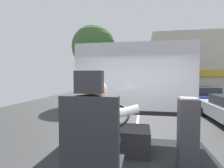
{
  "coord_description": "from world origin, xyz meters",
  "views": [
    {
      "loc": [
        0.18,
        -1.82,
        2.06
      ],
      "look_at": [
        -0.46,
        1.73,
        1.89
      ],
      "focal_mm": 27.01,
      "sensor_mm": 36.0,
      "label": 1
    }
  ],
  "objects_px": {
    "steering_console": "(116,138)",
    "parked_car_charcoal": "(174,86)",
    "driver_seat": "(93,157)",
    "fare_box": "(188,134)",
    "bus_driver": "(97,133)",
    "parked_car_blue": "(201,96)",
    "parked_car_black": "(180,90)"
  },
  "relations": [
    {
      "from": "steering_console",
      "to": "parked_car_charcoal",
      "type": "xyz_separation_m",
      "value": [
        4.66,
        21.24,
        -0.38
      ]
    },
    {
      "from": "driver_seat",
      "to": "fare_box",
      "type": "relative_size",
      "value": 1.34
    },
    {
      "from": "driver_seat",
      "to": "bus_driver",
      "type": "relative_size",
      "value": 1.63
    },
    {
      "from": "parked_car_blue",
      "to": "parked_car_charcoal",
      "type": "relative_size",
      "value": 1.06
    },
    {
      "from": "bus_driver",
      "to": "fare_box",
      "type": "bearing_deg",
      "value": 39.79
    },
    {
      "from": "parked_car_blue",
      "to": "parked_car_black",
      "type": "bearing_deg",
      "value": 90.37
    },
    {
      "from": "driver_seat",
      "to": "bus_driver",
      "type": "xyz_separation_m",
      "value": [
        0.0,
        0.12,
        0.18
      ]
    },
    {
      "from": "bus_driver",
      "to": "fare_box",
      "type": "xyz_separation_m",
      "value": [
        1.02,
        0.85,
        -0.24
      ]
    },
    {
      "from": "driver_seat",
      "to": "parked_car_black",
      "type": "relative_size",
      "value": 0.31
    },
    {
      "from": "parked_car_blue",
      "to": "fare_box",
      "type": "bearing_deg",
      "value": -108.74
    },
    {
      "from": "parked_car_black",
      "to": "parked_car_charcoal",
      "type": "relative_size",
      "value": 1.02
    },
    {
      "from": "steering_console",
      "to": "fare_box",
      "type": "height_order",
      "value": "fare_box"
    },
    {
      "from": "steering_console",
      "to": "parked_car_blue",
      "type": "bearing_deg",
      "value": 65.37
    },
    {
      "from": "steering_console",
      "to": "bus_driver",
      "type": "bearing_deg",
      "value": -90.0
    },
    {
      "from": "parked_car_black",
      "to": "parked_car_charcoal",
      "type": "bearing_deg",
      "value": 86.87
    },
    {
      "from": "fare_box",
      "to": "parked_car_black",
      "type": "distance_m",
      "value": 16.71
    },
    {
      "from": "driver_seat",
      "to": "parked_car_charcoal",
      "type": "bearing_deg",
      "value": 78.34
    },
    {
      "from": "bus_driver",
      "to": "parked_car_charcoal",
      "type": "relative_size",
      "value": 0.2
    },
    {
      "from": "parked_car_blue",
      "to": "parked_car_charcoal",
      "type": "distance_m",
      "value": 11.62
    },
    {
      "from": "driver_seat",
      "to": "parked_car_charcoal",
      "type": "relative_size",
      "value": 0.32
    },
    {
      "from": "steering_console",
      "to": "parked_car_blue",
      "type": "relative_size",
      "value": 0.25
    },
    {
      "from": "steering_console",
      "to": "parked_car_blue",
      "type": "xyz_separation_m",
      "value": [
        4.41,
        9.62,
        -0.33
      ]
    },
    {
      "from": "fare_box",
      "to": "driver_seat",
      "type": "bearing_deg",
      "value": -136.33
    },
    {
      "from": "steering_console",
      "to": "parked_car_black",
      "type": "distance_m",
      "value": 16.58
    },
    {
      "from": "driver_seat",
      "to": "steering_console",
      "type": "height_order",
      "value": "driver_seat"
    },
    {
      "from": "steering_console",
      "to": "parked_car_black",
      "type": "bearing_deg",
      "value": 74.7
    },
    {
      "from": "steering_console",
      "to": "driver_seat",
      "type": "bearing_deg",
      "value": -90.0
    },
    {
      "from": "bus_driver",
      "to": "parked_car_blue",
      "type": "xyz_separation_m",
      "value": [
        4.41,
        10.84,
        -0.83
      ]
    },
    {
      "from": "parked_car_blue",
      "to": "parked_car_charcoal",
      "type": "xyz_separation_m",
      "value": [
        0.25,
        11.62,
        -0.05
      ]
    },
    {
      "from": "fare_box",
      "to": "parked_car_blue",
      "type": "relative_size",
      "value": 0.22
    },
    {
      "from": "bus_driver",
      "to": "parked_car_charcoal",
      "type": "distance_m",
      "value": 22.96
    },
    {
      "from": "fare_box",
      "to": "parked_car_charcoal",
      "type": "height_order",
      "value": "fare_box"
    }
  ]
}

